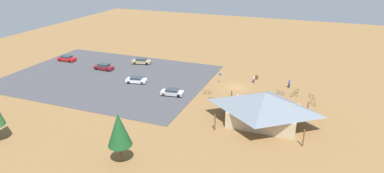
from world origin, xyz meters
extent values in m
plane|color=olive|center=(0.00, 0.00, 0.00)|extent=(160.00, 160.00, 0.00)
cube|color=#424247|center=(27.47, 3.99, 0.03)|extent=(42.86, 31.75, 0.05)
cube|color=#C6B28E|center=(-7.67, 13.22, 1.32)|extent=(10.39, 7.33, 2.64)
pyramid|color=slate|center=(-7.67, 13.22, 3.95)|extent=(13.33, 10.26, 2.62)
cylinder|color=brown|center=(-14.11, 8.31, 1.32)|extent=(0.20, 0.20, 2.64)
cylinder|color=brown|center=(-1.23, 8.31, 1.32)|extent=(0.20, 0.20, 2.64)
cylinder|color=brown|center=(-14.11, 18.13, 1.32)|extent=(0.20, 0.20, 2.64)
cylinder|color=brown|center=(-1.23, 18.13, 1.32)|extent=(0.20, 0.20, 2.64)
cylinder|color=brown|center=(-3.02, -6.17, 0.45)|extent=(0.60, 0.60, 0.90)
cylinder|color=#99999E|center=(3.70, -1.23, 1.10)|extent=(0.08, 0.08, 2.20)
cube|color=#1959B2|center=(3.70, -1.23, 1.90)|extent=(0.56, 0.04, 0.40)
cylinder|color=brown|center=(7.65, 30.29, 1.21)|extent=(0.36, 0.36, 2.43)
cone|color=#194C23|center=(7.65, 30.29, 4.65)|extent=(3.11, 3.11, 4.44)
torus|color=black|center=(-14.50, 2.80, 0.34)|extent=(0.43, 0.57, 0.67)
torus|color=black|center=(-15.14, 3.68, 0.34)|extent=(0.43, 0.57, 0.67)
cylinder|color=silver|center=(-14.82, 3.24, 0.45)|extent=(0.62, 0.84, 0.04)
cylinder|color=silver|center=(-14.70, 3.08, 0.53)|extent=(0.04, 0.04, 0.38)
cube|color=black|center=(-14.70, 3.08, 0.71)|extent=(0.18, 0.21, 0.05)
cylinder|color=silver|center=(-15.08, 3.59, 0.58)|extent=(0.04, 0.04, 0.49)
cylinder|color=black|center=(-15.08, 3.59, 0.83)|extent=(0.41, 0.31, 0.03)
torus|color=black|center=(-9.35, 0.70, 0.33)|extent=(0.63, 0.30, 0.67)
torus|color=black|center=(-8.38, 0.29, 0.33)|extent=(0.63, 0.30, 0.67)
cylinder|color=#2347B7|center=(-8.86, 0.49, 0.44)|extent=(0.90, 0.41, 0.04)
cylinder|color=#2347B7|center=(-9.04, 0.57, 0.52)|extent=(0.04, 0.04, 0.36)
cube|color=black|center=(-9.04, 0.57, 0.70)|extent=(0.22, 0.15, 0.05)
cylinder|color=#2347B7|center=(-8.48, 0.33, 0.55)|extent=(0.04, 0.04, 0.44)
cylinder|color=black|center=(-8.48, 0.33, 0.78)|extent=(0.22, 0.45, 0.03)
torus|color=black|center=(-11.88, -1.85, 0.35)|extent=(0.36, 0.63, 0.69)
torus|color=black|center=(-11.39, -0.90, 0.35)|extent=(0.36, 0.63, 0.69)
cylinder|color=yellow|center=(-11.64, -1.38, 0.46)|extent=(0.49, 0.89, 0.04)
cylinder|color=yellow|center=(-11.73, -1.55, 0.56)|extent=(0.04, 0.04, 0.43)
cube|color=black|center=(-11.73, -1.55, 0.77)|extent=(0.16, 0.21, 0.05)
cylinder|color=yellow|center=(-11.44, -1.00, 0.56)|extent=(0.04, 0.04, 0.43)
cylinder|color=black|center=(-11.44, -1.00, 0.78)|extent=(0.44, 0.25, 0.03)
torus|color=black|center=(2.81, 8.14, 0.34)|extent=(0.68, 0.19, 0.69)
torus|color=black|center=(1.78, 8.36, 0.34)|extent=(0.68, 0.19, 0.69)
cylinder|color=black|center=(2.30, 8.25, 0.46)|extent=(0.96, 0.24, 0.04)
cylinder|color=black|center=(2.48, 8.21, 0.54)|extent=(0.04, 0.04, 0.39)
cube|color=black|center=(2.48, 8.21, 0.73)|extent=(0.21, 0.12, 0.05)
cylinder|color=black|center=(1.88, 8.34, 0.58)|extent=(0.04, 0.04, 0.47)
cylinder|color=black|center=(1.88, 8.34, 0.82)|extent=(0.13, 0.48, 0.03)
torus|color=black|center=(4.83, 5.50, 0.32)|extent=(0.58, 0.35, 0.65)
torus|color=black|center=(3.87, 4.95, 0.32)|extent=(0.58, 0.35, 0.65)
cylinder|color=#1E7F38|center=(4.35, 5.23, 0.43)|extent=(0.90, 0.53, 0.04)
cylinder|color=#1E7F38|center=(4.52, 5.32, 0.51)|extent=(0.04, 0.04, 0.38)
cube|color=black|center=(4.52, 5.32, 0.70)|extent=(0.21, 0.17, 0.05)
cylinder|color=#1E7F38|center=(3.97, 5.01, 0.55)|extent=(0.04, 0.04, 0.46)
cylinder|color=black|center=(3.97, 5.01, 0.78)|extent=(0.26, 0.43, 0.03)
torus|color=black|center=(-10.93, 0.74, 0.32)|extent=(0.60, 0.31, 0.65)
torus|color=black|center=(-11.84, 0.31, 0.32)|extent=(0.60, 0.31, 0.65)
cylinder|color=#197A7F|center=(-11.38, 0.53, 0.43)|extent=(0.85, 0.43, 0.04)
cylinder|color=#197A7F|center=(-11.22, 0.60, 0.50)|extent=(0.04, 0.04, 0.36)
cube|color=black|center=(-11.22, 0.60, 0.68)|extent=(0.22, 0.16, 0.05)
cylinder|color=#197A7F|center=(-11.75, 0.36, 0.55)|extent=(0.04, 0.04, 0.45)
cylinder|color=black|center=(-11.75, 0.36, 0.77)|extent=(0.23, 0.45, 0.03)
torus|color=black|center=(-14.89, 0.62, 0.32)|extent=(0.48, 0.48, 0.64)
torus|color=black|center=(-14.14, -0.13, 0.32)|extent=(0.48, 0.48, 0.64)
cylinder|color=orange|center=(-14.52, 0.24, 0.43)|extent=(0.71, 0.72, 0.04)
cylinder|color=orange|center=(-14.65, 0.38, 0.50)|extent=(0.04, 0.04, 0.35)
cube|color=black|center=(-14.65, 0.38, 0.67)|extent=(0.20, 0.20, 0.05)
cylinder|color=orange|center=(-14.22, -0.06, 0.56)|extent=(0.04, 0.04, 0.47)
cylinder|color=black|center=(-14.22, -0.06, 0.80)|extent=(0.36, 0.36, 0.03)
cube|color=tan|center=(25.21, -6.60, 0.60)|extent=(4.78, 2.66, 0.66)
cube|color=#2D3842|center=(25.21, -6.60, 1.19)|extent=(2.80, 2.03, 0.51)
cylinder|color=black|center=(26.54, -5.54, 0.37)|extent=(0.67, 0.36, 0.64)
cylinder|color=black|center=(26.87, -6.99, 0.37)|extent=(0.67, 0.36, 0.64)
cylinder|color=black|center=(23.55, -6.22, 0.37)|extent=(0.67, 0.36, 0.64)
cylinder|color=black|center=(23.88, -7.67, 0.37)|extent=(0.67, 0.36, 0.64)
cube|color=#BCBCC1|center=(10.30, 8.34, 0.58)|extent=(4.48, 2.45, 0.61)
cube|color=#2D3842|center=(10.30, 8.34, 1.11)|extent=(2.60, 1.96, 0.45)
cylinder|color=black|center=(11.61, 9.35, 0.37)|extent=(0.67, 0.31, 0.64)
cylinder|color=black|center=(11.85, 7.75, 0.37)|extent=(0.67, 0.31, 0.64)
cylinder|color=black|center=(8.75, 8.93, 0.37)|extent=(0.67, 0.31, 0.64)
cylinder|color=black|center=(8.99, 7.32, 0.37)|extent=(0.67, 0.31, 0.64)
cube|color=red|center=(43.75, -1.94, 0.61)|extent=(4.51, 1.98, 0.67)
cube|color=#2D3842|center=(43.75, -1.94, 1.21)|extent=(2.54, 1.70, 0.53)
cylinder|color=black|center=(45.25, -1.08, 0.37)|extent=(0.65, 0.24, 0.64)
cylinder|color=black|center=(45.29, -2.72, 0.37)|extent=(0.65, 0.24, 0.64)
cylinder|color=black|center=(42.22, -1.16, 0.37)|extent=(0.65, 0.24, 0.64)
cylinder|color=black|center=(42.26, -2.80, 0.37)|extent=(0.65, 0.24, 0.64)
cube|color=white|center=(19.94, 5.02, 0.57)|extent=(4.52, 2.74, 0.60)
cube|color=#2D3842|center=(19.94, 5.02, 1.11)|extent=(2.66, 2.12, 0.48)
cylinder|color=black|center=(21.16, 6.14, 0.37)|extent=(0.67, 0.35, 0.64)
cylinder|color=black|center=(21.52, 4.51, 0.37)|extent=(0.67, 0.35, 0.64)
cylinder|color=black|center=(18.36, 5.53, 0.37)|extent=(0.67, 0.35, 0.64)
cylinder|color=black|center=(18.72, 3.90, 0.37)|extent=(0.67, 0.35, 0.64)
cube|color=maroon|center=(31.20, 0.36, 0.59)|extent=(4.55, 2.04, 0.65)
cube|color=#2D3842|center=(31.20, 0.36, 1.22)|extent=(2.57, 1.74, 0.60)
cylinder|color=black|center=(32.75, 1.11, 0.37)|extent=(0.65, 0.25, 0.64)
cylinder|color=black|center=(32.68, -0.53, 0.37)|extent=(0.65, 0.25, 0.64)
cylinder|color=black|center=(29.71, 1.24, 0.37)|extent=(0.65, 0.25, 0.64)
cylinder|color=black|center=(29.64, -0.40, 0.37)|extent=(0.65, 0.25, 0.64)
cube|color=#2D3347|center=(-2.83, -3.83, 0.42)|extent=(0.37, 0.40, 0.84)
cylinder|color=silver|center=(-2.83, -3.83, 1.12)|extent=(0.36, 0.36, 0.55)
sphere|color=tan|center=(-2.83, -3.83, 1.51)|extent=(0.24, 0.24, 0.24)
cube|color=#2D3347|center=(-10.01, -3.69, 0.44)|extent=(0.39, 0.40, 0.88)
cylinder|color=blue|center=(-10.01, -3.69, 1.21)|extent=(0.36, 0.36, 0.67)
sphere|color=tan|center=(-10.01, -3.69, 1.67)|extent=(0.24, 0.24, 0.24)
camera|label=1|loc=(-14.02, 61.16, 25.17)|focal=31.11mm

